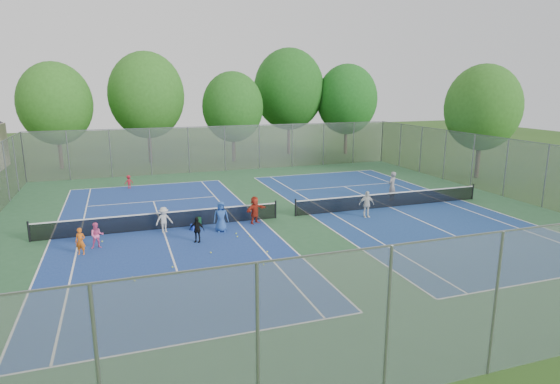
# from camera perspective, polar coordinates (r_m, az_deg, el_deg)

# --- Properties ---
(ground) EXTENTS (120.00, 120.00, 0.00)m
(ground) POSITION_cam_1_polar(r_m,az_deg,el_deg) (27.31, 0.69, -3.10)
(ground) COLOR #274A17
(ground) RESTS_ON ground
(court_pad) EXTENTS (32.00, 32.00, 0.01)m
(court_pad) POSITION_cam_1_polar(r_m,az_deg,el_deg) (27.31, 0.69, -3.09)
(court_pad) COLOR #295733
(court_pad) RESTS_ON ground
(court_left) EXTENTS (10.97, 23.77, 0.01)m
(court_left) POSITION_cam_1_polar(r_m,az_deg,el_deg) (25.89, -14.10, -4.38)
(court_left) COLOR navy
(court_left) RESTS_ON court_pad
(court_right) EXTENTS (10.97, 23.77, 0.01)m
(court_right) POSITION_cam_1_polar(r_m,az_deg,el_deg) (30.32, 13.24, -1.79)
(court_right) COLOR navy
(court_right) RESTS_ON court_pad
(net_left) EXTENTS (12.87, 0.10, 0.91)m
(net_left) POSITION_cam_1_polar(r_m,az_deg,el_deg) (25.76, -14.15, -3.45)
(net_left) COLOR black
(net_left) RESTS_ON ground
(net_right) EXTENTS (12.87, 0.10, 0.91)m
(net_right) POSITION_cam_1_polar(r_m,az_deg,el_deg) (30.22, 13.28, -0.99)
(net_right) COLOR black
(net_right) RESTS_ON ground
(fence_north) EXTENTS (32.00, 0.10, 4.00)m
(fence_north) POSITION_cam_1_polar(r_m,az_deg,el_deg) (42.02, -6.74, 5.28)
(fence_north) COLOR gray
(fence_north) RESTS_ON ground
(fence_south) EXTENTS (32.00, 0.10, 4.00)m
(fence_south) POSITION_cam_1_polar(r_m,az_deg,el_deg) (13.63, 24.73, -12.40)
(fence_south) COLOR gray
(fence_south) RESTS_ON ground
(fence_east) EXTENTS (0.10, 32.00, 4.00)m
(fence_east) POSITION_cam_1_polar(r_m,az_deg,el_deg) (35.51, 25.81, 2.66)
(fence_east) COLOR gray
(fence_east) RESTS_ON ground
(tree_nw) EXTENTS (6.40, 6.40, 9.58)m
(tree_nw) POSITION_cam_1_polar(r_m,az_deg,el_deg) (46.99, -25.73, 9.68)
(tree_nw) COLOR #443326
(tree_nw) RESTS_ON ground
(tree_nl) EXTENTS (7.20, 7.20, 10.69)m
(tree_nl) POSITION_cam_1_polar(r_m,az_deg,el_deg) (47.78, -15.95, 11.27)
(tree_nl) COLOR #443326
(tree_nl) RESTS_ON ground
(tree_nc) EXTENTS (6.00, 6.00, 8.85)m
(tree_nc) POSITION_cam_1_polar(r_m,az_deg,el_deg) (47.02, -5.78, 10.27)
(tree_nc) COLOR #443326
(tree_nc) RESTS_ON ground
(tree_nr) EXTENTS (7.60, 7.60, 11.42)m
(tree_nr) POSITION_cam_1_polar(r_m,az_deg,el_deg) (51.88, 1.10, 12.40)
(tree_nr) COLOR #443326
(tree_nr) RESTS_ON ground
(tree_ne) EXTENTS (6.60, 6.60, 9.77)m
(tree_ne) POSITION_cam_1_polar(r_m,az_deg,el_deg) (52.47, 8.14, 11.11)
(tree_ne) COLOR #443326
(tree_ne) RESTS_ON ground
(tree_side_e) EXTENTS (6.00, 6.00, 9.20)m
(tree_side_e) POSITION_cam_1_polar(r_m,az_deg,el_deg) (41.52, 23.47, 9.41)
(tree_side_e) COLOR #443326
(tree_side_e) RESTS_ON ground
(ball_crate) EXTENTS (0.44, 0.44, 0.32)m
(ball_crate) POSITION_cam_1_polar(r_m,az_deg,el_deg) (25.33, -10.35, -4.24)
(ball_crate) COLOR #1936BF
(ball_crate) RESTS_ON ground
(ball_hopper) EXTENTS (0.25, 0.25, 0.48)m
(ball_hopper) POSITION_cam_1_polar(r_m,az_deg,el_deg) (26.00, -9.88, -3.58)
(ball_hopper) COLOR #24843B
(ball_hopper) RESTS_ON ground
(student_a) EXTENTS (0.53, 0.44, 1.26)m
(student_a) POSITION_cam_1_polar(r_m,az_deg,el_deg) (23.11, -23.15, -5.57)
(student_a) COLOR orange
(student_a) RESTS_ON ground
(student_b) EXTENTS (0.64, 0.51, 1.26)m
(student_b) POSITION_cam_1_polar(r_m,az_deg,el_deg) (23.71, -21.42, -4.96)
(student_b) COLOR pink
(student_b) RESTS_ON ground
(student_c) EXTENTS (0.96, 0.66, 1.37)m
(student_c) POSITION_cam_1_polar(r_m,az_deg,el_deg) (25.13, -13.96, -3.32)
(student_c) COLOR beige
(student_c) RESTS_ON ground
(student_d) EXTENTS (0.81, 0.62, 1.28)m
(student_d) POSITION_cam_1_polar(r_m,az_deg,el_deg) (23.26, -10.09, -4.56)
(student_d) COLOR black
(student_d) RESTS_ON ground
(student_e) EXTENTS (0.84, 0.59, 1.63)m
(student_e) POSITION_cam_1_polar(r_m,az_deg,el_deg) (24.70, -7.21, -2.99)
(student_e) COLOR #2A519C
(student_e) RESTS_ON ground
(student_f) EXTENTS (1.48, 1.10, 1.55)m
(student_f) POSITION_cam_1_polar(r_m,az_deg,el_deg) (25.95, -3.08, -2.21)
(student_f) COLOR #AB2A18
(student_f) RESTS_ON ground
(child_far_baseline) EXTENTS (0.73, 0.55, 1.00)m
(child_far_baseline) POSITION_cam_1_polar(r_m,az_deg,el_deg) (36.50, -17.95, 1.18)
(child_far_baseline) COLOR #A61725
(child_far_baseline) RESTS_ON ground
(instructor) EXTENTS (0.84, 0.75, 1.94)m
(instructor) POSITION_cam_1_polar(r_m,az_deg,el_deg) (31.98, 13.50, 0.71)
(instructor) COLOR gray
(instructor) RESTS_ON ground
(teen_court_b) EXTENTS (0.96, 0.49, 1.56)m
(teen_court_b) POSITION_cam_1_polar(r_m,az_deg,el_deg) (27.58, 10.50, -1.49)
(teen_court_b) COLOR silver
(teen_court_b) RESTS_ON ground
(tennis_ball_0) EXTENTS (0.07, 0.07, 0.07)m
(tennis_ball_0) POSITION_cam_1_polar(r_m,az_deg,el_deg) (21.82, -8.43, -7.37)
(tennis_ball_0) COLOR #D5E635
(tennis_ball_0) RESTS_ON ground
(tennis_ball_1) EXTENTS (0.07, 0.07, 0.07)m
(tennis_ball_1) POSITION_cam_1_polar(r_m,az_deg,el_deg) (24.35, -5.36, -5.10)
(tennis_ball_1) COLOR #B7D932
(tennis_ball_1) RESTS_ON ground
(tennis_ball_2) EXTENTS (0.07, 0.07, 0.07)m
(tennis_ball_2) POSITION_cam_1_polar(r_m,az_deg,el_deg) (20.48, -12.98, -8.95)
(tennis_ball_2) COLOR #C3E835
(tennis_ball_2) RESTS_ON ground
(tennis_ball_3) EXTENTS (0.07, 0.07, 0.07)m
(tennis_ball_3) POSITION_cam_1_polar(r_m,az_deg,el_deg) (21.72, -1.56, -7.32)
(tennis_ball_3) COLOR #F2F338
(tennis_ball_3) RESTS_ON ground
(tennis_ball_4) EXTENTS (0.07, 0.07, 0.07)m
(tennis_ball_4) POSITION_cam_1_polar(r_m,az_deg,el_deg) (19.87, -17.53, -9.93)
(tennis_ball_4) COLOR gold
(tennis_ball_4) RESTS_ON ground
(tennis_ball_5) EXTENTS (0.07, 0.07, 0.07)m
(tennis_ball_5) POSITION_cam_1_polar(r_m,az_deg,el_deg) (23.86, -5.21, -5.48)
(tennis_ball_5) COLOR #D0F238
(tennis_ball_5) RESTS_ON ground
(tennis_ball_6) EXTENTS (0.07, 0.07, 0.07)m
(tennis_ball_6) POSITION_cam_1_polar(r_m,az_deg,el_deg) (20.24, -2.00, -8.88)
(tennis_ball_6) COLOR #C1EA36
(tennis_ball_6) RESTS_ON ground
(tennis_ball_7) EXTENTS (0.07, 0.07, 0.07)m
(tennis_ball_7) POSITION_cam_1_polar(r_m,az_deg,el_deg) (23.87, -3.69, -5.44)
(tennis_ball_7) COLOR #BAE134
(tennis_ball_7) RESTS_ON ground
(tennis_ball_8) EXTENTS (0.07, 0.07, 0.07)m
(tennis_ball_8) POSITION_cam_1_polar(r_m,az_deg,el_deg) (24.66, -20.86, -5.69)
(tennis_ball_8) COLOR #D0EF37
(tennis_ball_8) RESTS_ON ground
(tennis_ball_9) EXTENTS (0.07, 0.07, 0.07)m
(tennis_ball_9) POSITION_cam_1_polar(r_m,az_deg,el_deg) (19.52, -17.31, -10.35)
(tennis_ball_9) COLOR #ABC22D
(tennis_ball_9) RESTS_ON ground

